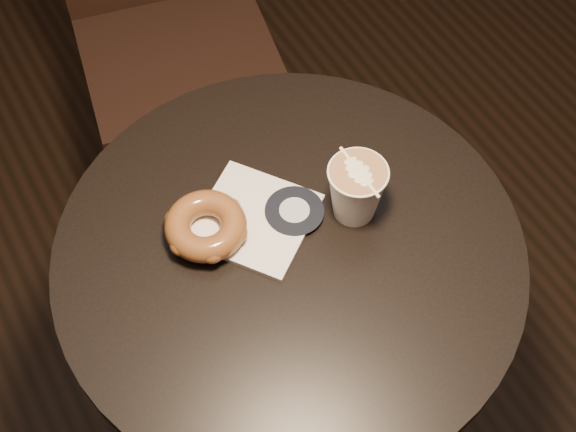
{
  "coord_description": "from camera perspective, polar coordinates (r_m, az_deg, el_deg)",
  "views": [
    {
      "loc": [
        -0.31,
        -0.53,
        1.76
      ],
      "look_at": [
        0.01,
        0.03,
        0.79
      ],
      "focal_mm": 50.0,
      "sensor_mm": 36.0,
      "label": 1
    }
  ],
  "objects": [
    {
      "name": "cafe_table",
      "position": [
        1.36,
        0.08,
        -6.64
      ],
      "size": [
        0.7,
        0.7,
        0.75
      ],
      "color": "black",
      "rests_on": "ground"
    },
    {
      "name": "pastry_bag",
      "position": [
        1.2,
        -2.39,
        -0.2
      ],
      "size": [
        0.23,
        0.23,
        0.01
      ],
      "primitive_type": "cube",
      "rotation": [
        0.0,
        0.0,
        0.63
      ],
      "color": "white",
      "rests_on": "cafe_table"
    },
    {
      "name": "doughnut",
      "position": [
        1.17,
        -5.87,
        -0.7
      ],
      "size": [
        0.12,
        0.12,
        0.04
      ],
      "primitive_type": "torus",
      "color": "brown",
      "rests_on": "pastry_bag"
    },
    {
      "name": "latte_cup",
      "position": [
        1.18,
        4.86,
        1.76
      ],
      "size": [
        0.09,
        0.09,
        0.1
      ],
      "primitive_type": null,
      "color": "white",
      "rests_on": "cafe_table"
    }
  ]
}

